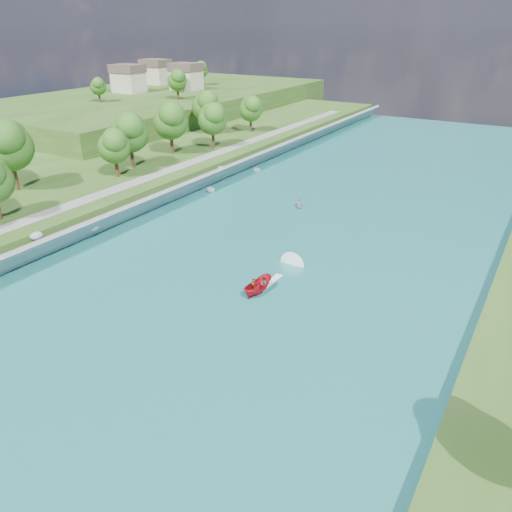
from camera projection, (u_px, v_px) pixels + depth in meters
The scene contains 10 objects.
ground at pixel (172, 331), 52.56m from camera, with size 260.00×260.00×0.00m, color #2D5119.
river_water at pixel (267, 260), 68.02m from camera, with size 55.00×240.00×0.10m, color #1B6866.
berm_west at pixel (29, 190), 90.70m from camera, with size 45.00×240.00×3.50m, color #2D5119.
ridge_west at pixel (163, 106), 162.77m from camera, with size 60.00×120.00×9.00m, color #2D5119.
riprap_bank at pixel (124, 215), 78.87m from camera, with size 5.05×236.00×4.54m.
riverside_path at pixel (96, 196), 81.74m from camera, with size 3.00×200.00×0.10m, color gray.
ridge_houses at pixel (157, 75), 165.77m from camera, with size 29.50×29.50×8.40m.
trees_ridge at pixel (176, 78), 156.49m from camera, with size 21.71×52.60×9.78m.
motorboat at pixel (263, 283), 60.26m from camera, with size 3.60×19.25×1.94m.
raft at pixel (299, 205), 87.03m from camera, with size 2.95×3.07×1.47m.
Camera 1 is at (30.46, -33.19, 29.58)m, focal length 35.00 mm.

